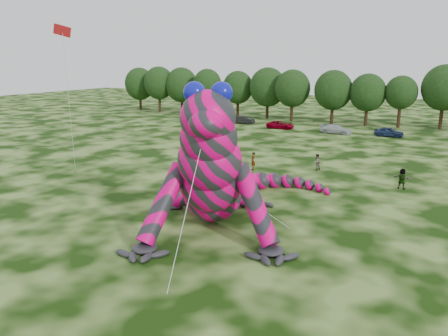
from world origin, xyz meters
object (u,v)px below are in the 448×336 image
tree_2 (182,90)px  tree_4 (238,94)px  tree_1 (159,89)px  tree_5 (268,93)px  car_0 (208,119)px  tree_0 (140,89)px  tree_8 (367,100)px  spectator_1 (317,162)px  spectator_5 (402,179)px  car_3 (336,129)px  tree_10 (443,97)px  tree_3 (207,92)px  inflatable_gecko (214,149)px  tree_9 (400,102)px  car_2 (280,125)px  car_1 (243,120)px  flying_kite (63,42)px  spectator_0 (253,161)px  car_4 (389,132)px  tree_6 (292,96)px

tree_2 → tree_4: tree_2 is taller
tree_1 → tree_5: size_ratio=1.00×
car_0 → tree_0: bearing=64.2°
tree_8 → spectator_1: 34.95m
tree_0 → spectator_5: (60.04, -40.21, -3.82)m
tree_8 → car_3: (-2.60, -10.57, -3.77)m
tree_4 → tree_8: size_ratio=1.01×
tree_8 → tree_10: 11.75m
tree_0 → tree_3: tree_0 is taller
inflatable_gecko → car_3: 41.37m
tree_3 → inflatable_gecko: bearing=-60.1°
tree_2 → tree_10: 50.42m
tree_3 → tree_9: size_ratio=1.09×
tree_9 → car_2: (-17.30, -10.12, -3.70)m
car_1 → spectator_5: (29.74, -30.74, 0.25)m
spectator_5 → tree_10: bearing=-84.6°
spectator_5 → spectator_1: spectator_5 is taller
spectator_1 → car_3: bearing=-143.0°
tree_5 → tree_8: bearing=-4.4°
car_0 → spectator_5: bearing=-128.8°
tree_9 → car_3: tree_9 is taller
car_2 → car_1: bearing=71.9°
inflatable_gecko → tree_2: (-37.11, 53.49, -0.16)m
tree_8 → tree_10: bearing=7.8°
tree_3 → tree_10: bearing=2.0°
tree_1 → tree_9: 49.43m
tree_9 → car_3: (-7.89, -10.93, -3.64)m
flying_kite → car_2: bearing=82.6°
tree_5 → tree_9: (24.19, -1.09, -0.56)m
inflatable_gecko → spectator_5: inflatable_gecko is taller
car_3 → spectator_5: 30.02m
tree_0 → spectator_0: (45.57, -39.96, -3.82)m
tree_3 → tree_8: 31.50m
spectator_0 → tree_4: bearing=177.9°
tree_1 → tree_3: (12.64, -0.98, -0.18)m
car_1 → car_4: car_4 is taller
car_0 → car_1: 6.34m
tree_8 → tree_0: bearing=177.4°
tree_4 → car_1: bearing=-59.0°
car_1 → spectator_5: size_ratio=2.22×
spectator_5 → car_3: bearing=-57.6°
inflatable_gecko → car_0: 48.94m
car_1 → car_2: (8.03, -2.53, -0.04)m
tree_9 → car_3: bearing=-125.8°
tree_0 → car_0: 27.33m
tree_10 → tree_3: bearing=-178.0°
tree_0 → tree_3: bearing=-6.6°
tree_4 → car_0: 11.83m
tree_6 → spectator_5: 44.31m
car_0 → car_1: size_ratio=0.93×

